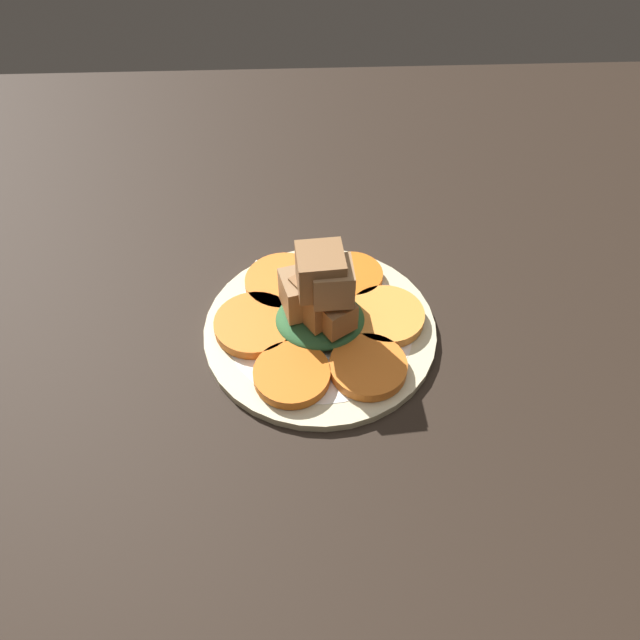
% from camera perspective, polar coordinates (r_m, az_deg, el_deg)
% --- Properties ---
extents(table_slab, '(1.20, 1.20, 0.02)m').
position_cam_1_polar(table_slab, '(0.69, 0.00, -1.70)').
color(table_slab, black).
rests_on(table_slab, ground).
extents(plate, '(0.25, 0.25, 0.01)m').
position_cam_1_polar(plate, '(0.68, 0.00, -0.88)').
color(plate, beige).
rests_on(plate, table_slab).
extents(carrot_slice_0, '(0.07, 0.07, 0.01)m').
position_cam_1_polar(carrot_slice_0, '(0.72, 2.92, 4.01)').
color(carrot_slice_0, orange).
rests_on(carrot_slice_0, plate).
extents(carrot_slice_1, '(0.09, 0.09, 0.01)m').
position_cam_1_polar(carrot_slice_1, '(0.71, -3.32, 3.43)').
color(carrot_slice_1, orange).
rests_on(carrot_slice_1, plate).
extents(carrot_slice_2, '(0.09, 0.09, 0.01)m').
position_cam_1_polar(carrot_slice_2, '(0.67, -6.01, -0.51)').
color(carrot_slice_2, orange).
rests_on(carrot_slice_2, plate).
extents(carrot_slice_3, '(0.08, 0.08, 0.01)m').
position_cam_1_polar(carrot_slice_3, '(0.63, -2.59, -4.99)').
color(carrot_slice_3, orange).
rests_on(carrot_slice_3, plate).
extents(carrot_slice_4, '(0.08, 0.08, 0.01)m').
position_cam_1_polar(carrot_slice_4, '(0.63, 4.42, -4.28)').
color(carrot_slice_4, orange).
rests_on(carrot_slice_4, plate).
extents(carrot_slice_5, '(0.08, 0.08, 0.01)m').
position_cam_1_polar(carrot_slice_5, '(0.68, 6.07, 0.36)').
color(carrot_slice_5, '#F99539').
rests_on(carrot_slice_5, plate).
extents(center_pile, '(0.10, 0.09, 0.11)m').
position_cam_1_polar(center_pile, '(0.64, 0.10, 1.96)').
color(center_pile, '#2D6033').
rests_on(center_pile, plate).
extents(fork, '(0.17, 0.08, 0.00)m').
position_cam_1_polar(fork, '(0.72, 0.97, 3.45)').
color(fork, silver).
rests_on(fork, plate).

